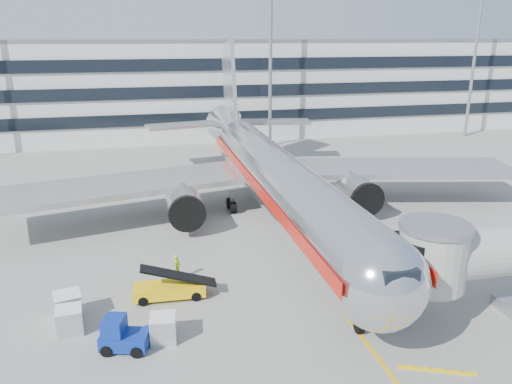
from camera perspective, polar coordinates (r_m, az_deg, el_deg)
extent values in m
plane|color=gray|center=(36.44, 6.37, -8.95)|extent=(180.00, 180.00, 0.00)
cube|color=#E8AC0C|center=(45.17, 2.15, -3.49)|extent=(0.25, 70.00, 0.01)
cylinder|color=silver|center=(42.01, 2.94, 0.91)|extent=(5.00, 36.00, 5.00)
sphere|color=silver|center=(26.41, 14.01, -9.99)|extent=(5.00, 5.00, 5.00)
cone|color=silver|center=(63.70, -2.85, 7.17)|extent=(5.00, 10.00, 5.00)
cube|color=black|center=(24.74, 15.78, -9.17)|extent=(1.80, 1.20, 0.90)
cube|color=#B7B7BC|center=(52.00, 15.11, 2.65)|extent=(24.95, 12.07, 0.50)
cube|color=#B7B7BC|center=(45.97, -14.83, 0.76)|extent=(24.95, 12.07, 0.50)
cylinder|color=#99999E|center=(47.12, 11.60, -0.13)|extent=(3.00, 4.20, 3.00)
cylinder|color=#99999E|center=(43.09, -8.13, -1.61)|extent=(3.00, 4.20, 3.00)
cylinder|color=black|center=(45.41, 12.64, -0.87)|extent=(3.10, 0.50, 3.10)
cylinder|color=black|center=(41.21, -7.86, -2.49)|extent=(3.10, 0.50, 3.10)
cube|color=#B7B7BC|center=(63.55, -3.00, 11.15)|extent=(0.45, 9.39, 13.72)
cube|color=#B7B7BC|center=(65.75, 1.74, 8.03)|extent=(10.41, 4.94, 0.35)
cube|color=#B7B7BC|center=(63.82, -7.93, 7.59)|extent=(10.41, 4.94, 0.35)
cylinder|color=gray|center=(29.56, 11.74, -13.99)|extent=(0.24, 0.24, 1.80)
cylinder|color=black|center=(29.79, 11.69, -14.73)|extent=(0.35, 0.90, 0.90)
cylinder|color=gray|center=(49.33, 4.52, -0.48)|extent=(0.30, 0.30, 2.00)
cylinder|color=gray|center=(47.84, -2.81, -1.03)|extent=(0.30, 0.30, 2.00)
cube|color=red|center=(42.67, 6.20, 1.51)|extent=(0.06, 38.00, 0.90)
cube|color=red|center=(41.31, -0.42, 1.08)|extent=(0.06, 38.00, 0.90)
cylinder|color=#A8A8A3|center=(29.95, 19.51, -7.11)|extent=(3.80, 3.80, 3.40)
cylinder|color=gray|center=(29.24, 19.88, -3.72)|extent=(4.00, 4.00, 0.30)
cube|color=black|center=(29.29, 17.34, -7.45)|extent=(1.40, 2.60, 2.60)
cylinder|color=black|center=(34.65, 26.57, -11.67)|extent=(0.35, 0.70, 0.70)
cube|color=silver|center=(89.78, -6.11, 11.82)|extent=(150.00, 24.00, 15.00)
cube|color=black|center=(78.32, -4.87, 8.46)|extent=(150.00, 0.30, 1.80)
cube|color=black|center=(77.81, -4.94, 11.37)|extent=(150.00, 0.30, 1.80)
cube|color=black|center=(77.49, -5.02, 14.31)|extent=(150.00, 0.30, 1.80)
cube|color=gray|center=(89.37, -6.28, 16.80)|extent=(150.00, 24.00, 0.60)
cylinder|color=gray|center=(75.26, 1.66, 14.66)|extent=(0.50, 0.50, 25.00)
cylinder|color=gray|center=(90.20, 23.68, 13.72)|extent=(0.50, 0.50, 25.00)
cube|color=yellow|center=(33.08, -9.86, -10.92)|extent=(4.61, 1.87, 0.72)
cube|color=black|center=(32.65, -9.95, -9.48)|extent=(4.81, 1.36, 1.58)
cylinder|color=black|center=(33.89, -12.70, -10.87)|extent=(0.63, 0.32, 0.62)
cylinder|color=black|center=(32.62, -12.77, -12.06)|extent=(0.63, 0.32, 0.62)
cylinder|color=black|center=(33.86, -7.03, -10.56)|extent=(0.63, 0.32, 0.62)
cylinder|color=black|center=(32.59, -6.85, -11.74)|extent=(0.63, 0.32, 0.62)
cube|color=navy|center=(28.70, -14.73, -16.01)|extent=(2.81, 2.09, 0.80)
cube|color=navy|center=(28.44, -15.92, -14.54)|extent=(1.41, 1.59, 0.98)
cube|color=black|center=(28.28, -15.97, -14.00)|extent=(1.28, 1.40, 0.09)
cylinder|color=black|center=(29.62, -15.82, -15.59)|extent=(0.68, 0.44, 0.63)
cylinder|color=black|center=(28.58, -16.71, -17.01)|extent=(0.68, 0.44, 0.63)
cylinder|color=black|center=(29.16, -12.71, -15.90)|extent=(0.68, 0.44, 0.63)
cylinder|color=black|center=(28.10, -13.48, -17.37)|extent=(0.68, 0.44, 0.63)
cube|color=silver|center=(30.98, -20.53, -13.60)|extent=(1.55, 1.55, 1.46)
cube|color=white|center=(30.62, -20.68, -12.39)|extent=(1.55, 1.55, 0.05)
cube|color=silver|center=(32.36, -20.68, -12.12)|extent=(1.80, 1.80, 1.56)
cube|color=white|center=(31.99, -20.84, -10.87)|extent=(1.80, 1.80, 0.06)
cube|color=silver|center=(28.92, -10.54, -15.09)|extent=(1.53, 1.53, 1.44)
cube|color=white|center=(28.54, -10.63, -13.84)|extent=(1.53, 1.53, 0.05)
imported|color=#A1D516|center=(35.12, -9.01, -8.48)|extent=(0.72, 0.79, 1.82)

